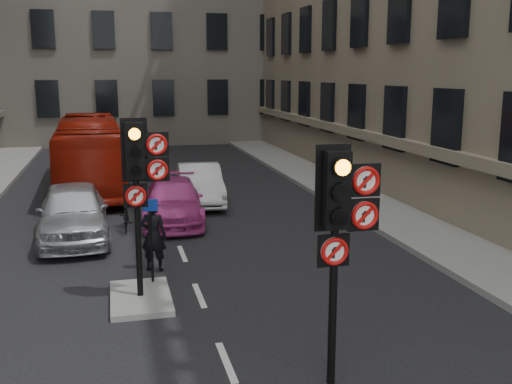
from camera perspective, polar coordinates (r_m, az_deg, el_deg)
name	(u,v)px	position (r m, az deg, el deg)	size (l,w,h in m)	color
pavement_right	(376,204)	(21.18, 11.36, -1.09)	(3.00, 50.00, 0.16)	gray
centre_island	(141,298)	(12.57, -10.93, -9.87)	(1.20, 2.00, 0.12)	gray
signal_near	(341,215)	(8.56, 8.10, -2.17)	(0.91, 0.40, 3.58)	black
signal_far	(140,169)	(11.88, -10.99, 2.12)	(0.91, 0.40, 3.58)	black
car_silver	(73,212)	(17.22, -17.04, -1.84)	(1.85, 4.60, 1.57)	#B1B4B9
car_white	(200,184)	(21.17, -5.39, 0.74)	(1.45, 4.15, 1.37)	silver
car_pink	(173,201)	(18.68, -7.92, -0.87)	(1.81, 4.44, 1.29)	#C0388A
bus_red	(90,153)	(24.65, -15.56, 3.58)	(2.36, 10.09, 2.81)	maroon
motorcycle	(126,214)	(18.03, -12.27, -2.08)	(0.43, 1.52, 0.91)	black
motorcyclist	(153,235)	(14.13, -9.74, -4.10)	(0.61, 0.40, 1.68)	black
info_sign	(151,229)	(12.90, -9.97, -3.49)	(0.32, 0.10, 1.83)	black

